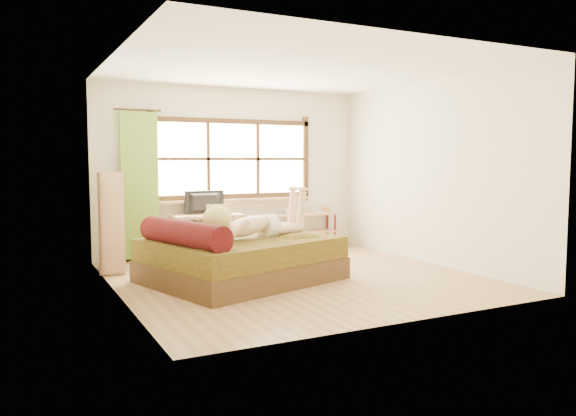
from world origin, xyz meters
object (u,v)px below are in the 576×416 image
bed (238,258)px  pipe_shelf (304,222)px  kitten (184,230)px  chair (221,230)px  bookshelf (111,222)px  woman (254,212)px  desk (207,220)px

bed → pipe_shelf: (1.99, 1.91, 0.16)m
kitten → chair: 1.63m
kitten → pipe_shelf: 3.21m
bed → chair: 1.46m
pipe_shelf → bookshelf: 3.37m
bookshelf → pipe_shelf: bearing=17.7°
bed → bookshelf: (-1.33, 1.35, 0.39)m
bed → chair: chair is taller
kitten → woman: bearing=-26.5°
chair → bed: bearing=-100.9°
woman → chair: bearing=69.9°
chair → pipe_shelf: chair is taller
bed → desk: (0.19, 1.79, 0.30)m
kitten → bookshelf: 1.40m
pipe_shelf → bookshelf: bearing=-172.5°
bed → bookshelf: 1.94m
bookshelf → chair: bearing=10.4°
kitten → bookshelf: size_ratio=0.24×
bed → desk: 1.82m
woman → chair: woman is taller
kitten → bookshelf: (-0.66, 1.24, 0.01)m
kitten → pipe_shelf: size_ratio=0.26×
kitten → pipe_shelf: kitten is taller
kitten → chair: chair is taller
chair → bookshelf: bearing=-177.2°
chair → pipe_shelf: bearing=16.8°
kitten → desk: kitten is taller
bed → pipe_shelf: 2.76m
kitten → bookshelf: bearing=101.5°
woman → bookshelf: bookshelf is taller
woman → pipe_shelf: 2.67m
desk → pipe_shelf: pipe_shelf is taller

